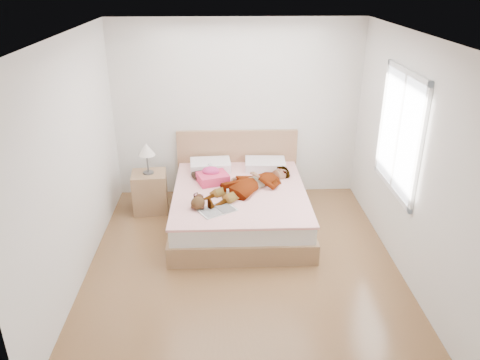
{
  "coord_description": "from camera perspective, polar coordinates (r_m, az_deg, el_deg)",
  "views": [
    {
      "loc": [
        -0.21,
        -4.63,
        3.18
      ],
      "look_at": [
        0.0,
        0.85,
        0.7
      ],
      "focal_mm": 35.0,
      "sensor_mm": 36.0,
      "label": 1
    }
  ],
  "objects": [
    {
      "name": "woman",
      "position": [
        6.17,
        1.04,
        -0.21
      ],
      "size": [
        1.56,
        1.42,
        0.21
      ],
      "primitive_type": "imported",
      "rotation": [
        0.0,
        0.0,
        -0.89
      ],
      "color": "white",
      "rests_on": "bed"
    },
    {
      "name": "coffee_mug",
      "position": [
        6.02,
        -1.25,
        -1.52
      ],
      "size": [
        0.12,
        0.1,
        0.09
      ],
      "color": "white",
      "rests_on": "bed"
    },
    {
      "name": "phone",
      "position": [
        6.51,
        -3.55,
        1.77
      ],
      "size": [
        0.09,
        0.1,
        0.05
      ],
      "primitive_type": "cube",
      "rotation": [
        0.44,
        0.0,
        0.68
      ],
      "color": "silver",
      "rests_on": "bed"
    },
    {
      "name": "magazine",
      "position": [
        5.68,
        -2.8,
        -3.66
      ],
      "size": [
        0.52,
        0.46,
        0.03
      ],
      "color": "white",
      "rests_on": "bed"
    },
    {
      "name": "nightstand",
      "position": [
        6.75,
        -10.94,
        -1.06
      ],
      "size": [
        0.51,
        0.46,
        1.02
      ],
      "color": "brown",
      "rests_on": "ground"
    },
    {
      "name": "hair",
      "position": [
        6.61,
        -4.12,
        0.8
      ],
      "size": [
        0.51,
        0.59,
        0.08
      ],
      "primitive_type": "ellipsoid",
      "rotation": [
        0.0,
        0.0,
        0.15
      ],
      "color": "black",
      "rests_on": "bed"
    },
    {
      "name": "towel",
      "position": [
        6.4,
        -3.39,
        0.44
      ],
      "size": [
        0.48,
        0.43,
        0.21
      ],
      "color": "#D73A5F",
      "rests_on": "bed"
    },
    {
      "name": "bed",
      "position": [
        6.37,
        -0.06,
        -2.79
      ],
      "size": [
        1.8,
        2.08,
        1.0
      ],
      "color": "brown",
      "rests_on": "ground"
    },
    {
      "name": "plush_toy",
      "position": [
        5.73,
        -5.13,
        -2.69
      ],
      "size": [
        0.19,
        0.27,
        0.15
      ],
      "color": "black",
      "rests_on": "bed"
    },
    {
      "name": "room_shell",
      "position": [
        5.58,
        18.87,
        5.47
      ],
      "size": [
        4.0,
        4.0,
        4.0
      ],
      "color": "white",
      "rests_on": "ground"
    },
    {
      "name": "ground",
      "position": [
        5.62,
        0.34,
        -10.12
      ],
      "size": [
        4.0,
        4.0,
        0.0
      ],
      "primitive_type": "plane",
      "color": "#4D3118",
      "rests_on": "ground"
    }
  ]
}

